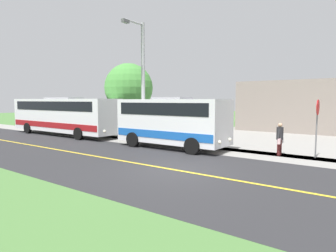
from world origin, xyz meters
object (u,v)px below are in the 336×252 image
(stop_sign, at_px, (317,118))
(street_light_pole, at_px, (142,77))
(shuttle_bus_front, at_px, (172,120))
(pedestrian_with_bags, at_px, (280,138))
(transit_bus_rear, at_px, (64,114))
(tree_curbside, at_px, (129,88))

(stop_sign, height_order, street_light_pole, street_light_pole)
(shuttle_bus_front, distance_m, pedestrian_with_bags, 6.06)
(pedestrian_with_bags, relative_size, street_light_pole, 0.21)
(transit_bus_rear, distance_m, stop_sign, 18.41)
(transit_bus_rear, height_order, pedestrian_with_bags, transit_bus_rear)
(shuttle_bus_front, bearing_deg, transit_bus_rear, -90.22)
(shuttle_bus_front, relative_size, transit_bus_rear, 0.61)
(shuttle_bus_front, bearing_deg, pedestrian_with_bags, 102.73)
(tree_curbside, bearing_deg, shuttle_bus_front, 64.91)
(pedestrian_with_bags, relative_size, tree_curbside, 0.29)
(shuttle_bus_front, distance_m, street_light_pole, 3.83)
(shuttle_bus_front, bearing_deg, street_light_pole, -98.75)
(transit_bus_rear, bearing_deg, tree_curbside, 122.57)
(transit_bus_rear, distance_m, pedestrian_with_bags, 16.76)
(transit_bus_rear, relative_size, pedestrian_with_bags, 6.70)
(transit_bus_rear, bearing_deg, shuttle_bus_front, 89.78)
(shuttle_bus_front, height_order, tree_curbside, tree_curbside)
(pedestrian_with_bags, xyz_separation_m, stop_sign, (-0.32, 1.65, 1.06))
(transit_bus_rear, bearing_deg, pedestrian_with_bags, 94.40)
(shuttle_bus_front, xyz_separation_m, pedestrian_with_bags, (-1.32, 5.87, -0.75))
(tree_curbside, bearing_deg, street_light_pole, 54.78)
(shuttle_bus_front, height_order, transit_bus_rear, transit_bus_rear)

